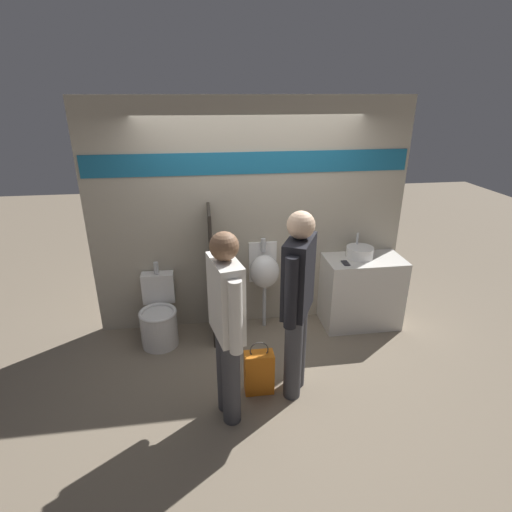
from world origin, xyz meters
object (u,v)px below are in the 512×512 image
(cell_phone, at_px, (345,263))
(toilet, at_px, (159,318))
(sink_basin, at_px, (360,252))
(person_in_vest, at_px, (227,322))
(urinal_near_counter, at_px, (264,271))
(shopping_bag, at_px, (259,372))
(person_with_lanyard, at_px, (298,299))

(cell_phone, xyz_separation_m, toilet, (-2.17, 0.05, -0.58))
(sink_basin, distance_m, person_in_vest, 2.18)
(sink_basin, bearing_deg, person_in_vest, -141.11)
(urinal_near_counter, bearing_deg, person_in_vest, -111.03)
(person_in_vest, height_order, shopping_bag, person_in_vest)
(person_with_lanyard, bearing_deg, toilet, 80.16)
(cell_phone, bearing_deg, person_with_lanyard, -129.62)
(cell_phone, distance_m, person_in_vest, 1.90)
(toilet, relative_size, person_with_lanyard, 0.50)
(toilet, xyz_separation_m, person_with_lanyard, (1.36, -1.02, 0.70))
(cell_phone, xyz_separation_m, person_in_vest, (-1.46, -1.21, 0.08))
(urinal_near_counter, height_order, person_with_lanyard, person_with_lanyard)
(person_with_lanyard, bearing_deg, person_in_vest, 136.39)
(shopping_bag, bearing_deg, sink_basin, 38.90)
(shopping_bag, bearing_deg, toilet, 135.41)
(person_in_vest, bearing_deg, shopping_bag, -63.76)
(cell_phone, height_order, person_with_lanyard, person_with_lanyard)
(person_in_vest, bearing_deg, urinal_near_counter, -33.64)
(person_in_vest, height_order, person_with_lanyard, person_with_lanyard)
(person_with_lanyard, bearing_deg, sink_basin, -15.32)
(sink_basin, xyz_separation_m, toilet, (-2.40, -0.11, -0.64))
(sink_basin, relative_size, toilet, 0.35)
(toilet, xyz_separation_m, shopping_bag, (1.02, -1.00, -0.08))
(person_in_vest, bearing_deg, sink_basin, -63.72)
(cell_phone, bearing_deg, urinal_near_counter, 166.32)
(sink_basin, distance_m, toilet, 2.49)
(person_with_lanyard, distance_m, shopping_bag, 0.86)
(sink_basin, bearing_deg, toilet, -177.28)
(cell_phone, xyz_separation_m, urinal_near_counter, (-0.91, 0.22, -0.15))
(cell_phone, bearing_deg, person_in_vest, -140.50)
(urinal_near_counter, xyz_separation_m, person_in_vest, (-0.55, -1.43, 0.23))
(person_with_lanyard, relative_size, shopping_bag, 3.21)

